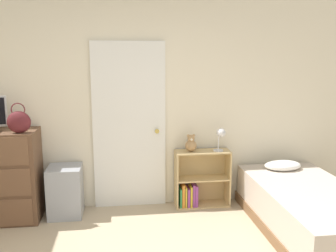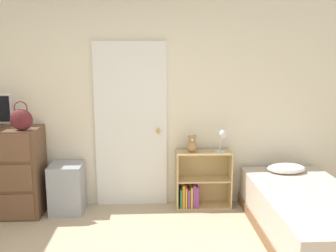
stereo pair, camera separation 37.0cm
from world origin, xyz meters
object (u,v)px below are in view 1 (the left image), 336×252
Objects in this scene: handbag at (19,122)px; bed at (309,210)px; bookshelf at (198,183)px; teddy_bear at (191,144)px; storage_bin at (65,191)px; desk_lamp at (221,135)px.

bed is (3.04, -0.60, -0.92)m from handbag.
handbag is 2.21m from bookshelf.
handbag is at bearing -172.51° from teddy_bear.
bed is (1.03, -0.86, -0.05)m from bookshelf.
bookshelf is 3.29× the size of teddy_bear.
storage_bin is 2.75× the size of teddy_bear.
bookshelf is 0.67m from desk_lamp.
storage_bin is 0.30× the size of bed.
storage_bin is 0.84× the size of bookshelf.
handbag is 2.30m from desk_lamp.
storage_bin is (0.42, 0.18, -0.87)m from handbag.
bed is (1.12, -0.85, -0.56)m from teddy_bear.
bed is at bearing -46.69° from desk_lamp.
bookshelf is (1.60, 0.08, -0.00)m from storage_bin.
teddy_bear is at bearing 173.63° from desk_lamp.
teddy_bear reaches higher than storage_bin.
bed is (0.77, -0.81, -0.67)m from desk_lamp.
bookshelf is 2.45× the size of desk_lamp.
bookshelf reaches higher than bed.
teddy_bear is 1.51m from bed.
desk_lamp is 0.14× the size of bed.
storage_bin is 1.96m from desk_lamp.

